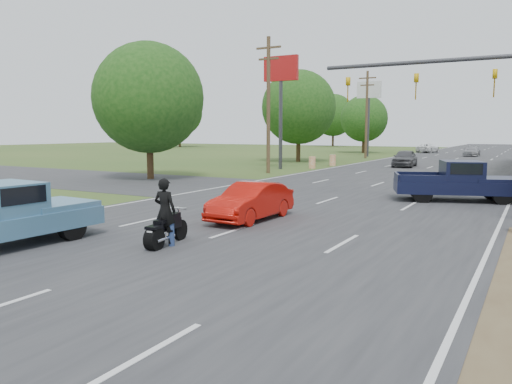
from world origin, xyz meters
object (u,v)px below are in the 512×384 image
Objects in this scene: rider at (165,214)px; blue_pickup at (5,215)px; red_convertible at (251,202)px; navy_pickup at (462,181)px; distant_car_silver at (472,151)px; distant_car_grey at (405,158)px; distant_car_white at (428,148)px; motorcycle at (165,231)px.

rider is 4.31m from blue_pickup.
navy_pickup is at bearing 58.00° from red_convertible.
distant_car_silver is at bearing 87.67° from blue_pickup.
distant_car_white is (-4.06, 31.69, -0.11)m from distant_car_grey.
distant_car_white is (-11.42, 52.58, -0.26)m from navy_pickup.
navy_pickup reaches higher than distant_car_silver.
navy_pickup is at bearing 59.66° from motorcycle.
red_convertible is at bearing 82.52° from motorcycle.
distant_car_white is (-5.65, 66.07, 0.21)m from motorcycle.
navy_pickup is (5.77, 13.49, 0.48)m from motorcycle.
motorcycle is 0.45m from rider.
rider is 0.40× the size of distant_car_silver.
red_convertible is 0.85× the size of distant_car_white.
blue_pickup reaches higher than distant_car_grey.
distant_car_grey is 23.66m from distant_car_silver.
motorcycle is at bearing 103.80° from distant_car_white.
red_convertible is at bearing 104.19° from distant_car_white.
motorcycle is at bearing 90.00° from rider.
motorcycle is 57.88m from distant_car_silver.
distant_car_silver is (1.25, 57.86, 0.21)m from motorcycle.
rider is at bearing 103.79° from distant_car_white.
distant_car_grey reaches higher than red_convertible.
distant_car_grey is at bearing 85.47° from motorcycle.
distant_car_grey is (-1.62, 29.74, 0.10)m from red_convertible.
distant_car_grey is (-1.59, 34.37, 0.32)m from motorcycle.
motorcycle is 4.32m from blue_pickup.
rider is at bearing 90.00° from motorcycle.
red_convertible is 0.89× the size of distant_car_silver.
navy_pickup reaches higher than rider.
rider is at bearing -91.78° from distant_car_grey.
red_convertible is at bearing -92.17° from distant_car_silver.
navy_pickup is 1.31× the size of distant_car_silver.
rider is at bearing -92.10° from distant_car_silver.
blue_pickup reaches higher than motorcycle.
blue_pickup is 60.21m from distant_car_silver.
blue_pickup is 36.58m from distant_car_grey.
blue_pickup is at bearing -50.27° from navy_pickup.
navy_pickup reaches higher than distant_car_grey.
blue_pickup is at bearing -97.77° from distant_car_grey.
rider reaches higher than motorcycle.
rider is 57.84m from distant_car_silver.
blue_pickup reaches higher than red_convertible.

